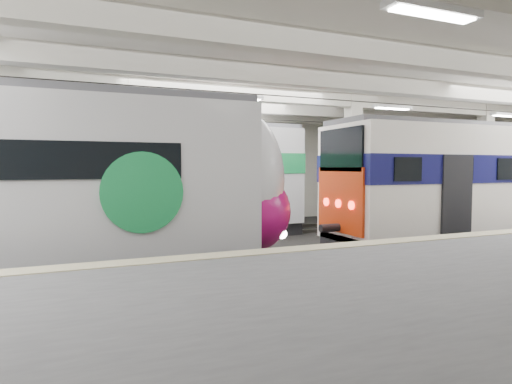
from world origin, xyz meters
name	(u,v)px	position (x,y,z in m)	size (l,w,h in m)	color
station_hall	(294,146)	(0.00, -1.74, 3.24)	(36.00, 24.00, 5.75)	black
modern_emu	(29,191)	(-5.73, 0.00, 2.20)	(13.88, 2.87, 4.47)	silver
older_rer	(490,183)	(8.66, 0.00, 2.19)	(12.55, 2.77, 4.18)	white
far_train	(119,179)	(-3.37, 5.50, 2.31)	(14.08, 3.32, 4.47)	silver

